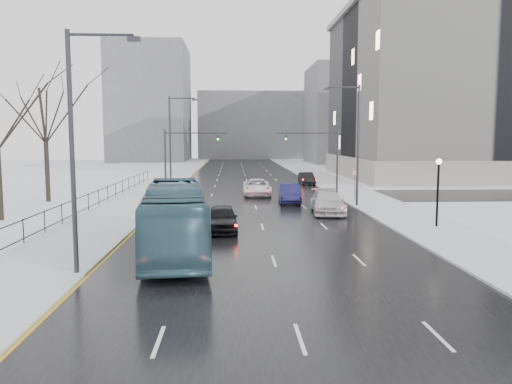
{
  "coord_description": "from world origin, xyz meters",
  "views": [
    {
      "loc": [
        -1.89,
        -0.58,
        5.73
      ],
      "look_at": [
        -0.5,
        29.06,
        2.5
      ],
      "focal_mm": 35.0,
      "sensor_mm": 36.0,
      "label": 1
    }
  ],
  "objects": [
    {
      "name": "streetlight_l_near",
      "position": [
        -8.17,
        20.0,
        5.62
      ],
      "size": [
        2.95,
        0.25,
        10.0
      ],
      "color": "#2D2D33",
      "rests_on": "ground"
    },
    {
      "name": "iron_fence",
      "position": [
        -13.0,
        30.0,
        0.91
      ],
      "size": [
        0.06,
        70.0,
        1.3
      ],
      "color": "black",
      "rests_on": "sidewalk_left"
    },
    {
      "name": "bus",
      "position": [
        -4.8,
        24.14,
        1.75
      ],
      "size": [
        4.19,
        12.5,
        3.42
      ],
      "primitive_type": "imported",
      "rotation": [
        0.0,
        0.0,
        0.11
      ],
      "color": "#3A6172",
      "rests_on": "road"
    },
    {
      "name": "sedan_center_near",
      "position": [
        -2.57,
        29.51,
        0.84
      ],
      "size": [
        2.0,
        4.73,
        1.6
      ],
      "primitive_type": "imported",
      "rotation": [
        0.0,
        0.0,
        0.02
      ],
      "color": "black",
      "rests_on": "road"
    },
    {
      "name": "tree_park_e",
      "position": [
        -18.2,
        44.0,
        0.0
      ],
      "size": [
        9.45,
        9.45,
        13.5
      ],
      "primitive_type": null,
      "color": "black",
      "rests_on": "ground"
    },
    {
      "name": "mast_signal_right",
      "position": [
        7.33,
        48.0,
        4.11
      ],
      "size": [
        6.1,
        0.33,
        6.5
      ],
      "color": "#2D2D33",
      "rests_on": "ground"
    },
    {
      "name": "sedan_right_cross",
      "position": [
        0.5,
        48.51,
        0.85
      ],
      "size": [
        2.7,
        5.82,
        1.61
      ],
      "primitive_type": "imported",
      "rotation": [
        0.0,
        0.0,
        -0.0
      ],
      "color": "white",
      "rests_on": "road"
    },
    {
      "name": "bldg_far_center",
      "position": [
        4.0,
        140.0,
        9.0
      ],
      "size": [
        30.0,
        18.0,
        18.0
      ],
      "primitive_type": "cube",
      "color": "slate",
      "rests_on": "ground"
    },
    {
      "name": "mast_signal_left",
      "position": [
        -7.33,
        48.0,
        4.11
      ],
      "size": [
        6.1,
        0.33,
        6.5
      ],
      "color": "#2D2D33",
      "rests_on": "ground"
    },
    {
      "name": "sidewalk_right",
      "position": [
        10.5,
        60.0,
        0.08
      ],
      "size": [
        5.0,
        150.0,
        0.16
      ],
      "primitive_type": "cube",
      "color": "silver",
      "rests_on": "ground"
    },
    {
      "name": "sedan_right_near",
      "position": [
        3.07,
        42.64,
        0.88
      ],
      "size": [
        2.01,
        5.19,
        1.69
      ],
      "primitive_type": "imported",
      "rotation": [
        0.0,
        0.0,
        -0.05
      ],
      "color": "#1A194D",
      "rests_on": "road"
    },
    {
      "name": "streetlight_l_far",
      "position": [
        -8.17,
        52.0,
        5.62
      ],
      "size": [
        2.95,
        0.25,
        10.0
      ],
      "color": "#2D2D33",
      "rests_on": "ground"
    },
    {
      "name": "road",
      "position": [
        0.0,
        60.0,
        0.02
      ],
      "size": [
        16.0,
        150.0,
        0.04
      ],
      "primitive_type": "cube",
      "color": "black",
      "rests_on": "ground"
    },
    {
      "name": "bldg_far_right",
      "position": [
        28.0,
        115.0,
        11.0
      ],
      "size": [
        24.0,
        20.0,
        22.0
      ],
      "primitive_type": "cube",
      "color": "slate",
      "rests_on": "ground"
    },
    {
      "name": "sedan_right_distant",
      "position": [
        7.2,
        60.2,
        0.77
      ],
      "size": [
        1.67,
        4.46,
        1.46
      ],
      "primitive_type": "imported",
      "rotation": [
        0.0,
        0.0,
        0.03
      ],
      "color": "black",
      "rests_on": "road"
    },
    {
      "name": "tree_park_d",
      "position": [
        -17.8,
        34.0,
        0.0
      ],
      "size": [
        8.75,
        8.75,
        12.5
      ],
      "primitive_type": null,
      "color": "black",
      "rests_on": "ground"
    },
    {
      "name": "park_strip",
      "position": [
        -20.0,
        60.0,
        0.06
      ],
      "size": [
        14.0,
        150.0,
        0.12
      ],
      "primitive_type": "cube",
      "color": "white",
      "rests_on": "ground"
    },
    {
      "name": "sidewalk_left",
      "position": [
        -10.5,
        60.0,
        0.08
      ],
      "size": [
        5.0,
        150.0,
        0.16
      ],
      "primitive_type": "cube",
      "color": "silver",
      "rests_on": "ground"
    },
    {
      "name": "bldg_far_left",
      "position": [
        -22.0,
        125.0,
        14.0
      ],
      "size": [
        18.0,
        22.0,
        28.0
      ],
      "primitive_type": "cube",
      "color": "slate",
      "rests_on": "ground"
    },
    {
      "name": "sedan_right_far",
      "position": [
        5.28,
        36.59,
        0.88
      ],
      "size": [
        2.81,
        5.96,
        1.68
      ],
      "primitive_type": "imported",
      "rotation": [
        0.0,
        0.0,
        -0.08
      ],
      "color": "silver",
      "rests_on": "road"
    },
    {
      "name": "lamppost_r_mid",
      "position": [
        11.0,
        30.0,
        2.94
      ],
      "size": [
        0.36,
        0.36,
        4.28
      ],
      "color": "black",
      "rests_on": "sidewalk_right"
    },
    {
      "name": "no_uturn_sign",
      "position": [
        9.2,
        44.0,
        2.3
      ],
      "size": [
        0.6,
        0.06,
        2.7
      ],
      "color": "#2D2D33",
      "rests_on": "sidewalk_right"
    },
    {
      "name": "cross_road",
      "position": [
        0.0,
        48.0,
        0.02
      ],
      "size": [
        130.0,
        10.0,
        0.04
      ],
      "primitive_type": "cube",
      "color": "black",
      "rests_on": "ground"
    },
    {
      "name": "civic_building",
      "position": [
        35.0,
        72.0,
        11.21
      ],
      "size": [
        41.0,
        31.0,
        24.8
      ],
      "color": "gray",
      "rests_on": "ground"
    },
    {
      "name": "streetlight_r_mid",
      "position": [
        8.17,
        40.0,
        5.62
      ],
      "size": [
        2.95,
        0.25,
        10.0
      ],
      "color": "#2D2D33",
      "rests_on": "ground"
    }
  ]
}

